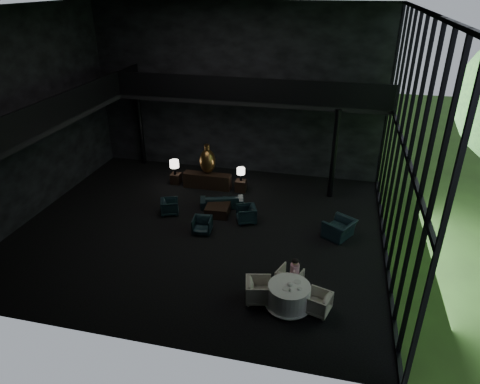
% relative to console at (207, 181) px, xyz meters
% --- Properties ---
extents(floor, '(14.00, 12.00, 0.02)m').
position_rel_console_xyz_m(floor, '(0.83, -3.57, -0.35)').
color(floor, black).
rests_on(floor, ground).
extents(ceiling, '(14.00, 12.00, 0.02)m').
position_rel_console_xyz_m(ceiling, '(0.83, -3.57, 7.65)').
color(ceiling, black).
rests_on(ceiling, ground).
extents(wall_back, '(14.00, 0.04, 8.00)m').
position_rel_console_xyz_m(wall_back, '(0.83, 2.43, 3.65)').
color(wall_back, black).
rests_on(wall_back, ground).
extents(wall_front, '(14.00, 0.04, 8.00)m').
position_rel_console_xyz_m(wall_front, '(0.83, -9.57, 3.65)').
color(wall_front, black).
rests_on(wall_front, ground).
extents(wall_left, '(0.04, 12.00, 8.00)m').
position_rel_console_xyz_m(wall_left, '(-6.17, -3.57, 3.65)').
color(wall_left, black).
rests_on(wall_left, ground).
extents(curtain_wall, '(0.20, 12.00, 8.00)m').
position_rel_console_xyz_m(curtain_wall, '(7.78, -3.57, 3.65)').
color(curtain_wall, black).
rests_on(curtain_wall, ground).
extents(mezzanine_left, '(2.00, 12.00, 0.25)m').
position_rel_console_xyz_m(mezzanine_left, '(-5.17, -3.57, 3.65)').
color(mezzanine_left, black).
rests_on(mezzanine_left, wall_left).
extents(mezzanine_back, '(12.00, 2.00, 0.25)m').
position_rel_console_xyz_m(mezzanine_back, '(1.83, 1.43, 3.65)').
color(mezzanine_back, black).
rests_on(mezzanine_back, wall_back).
extents(railing_left, '(0.06, 12.00, 1.00)m').
position_rel_console_xyz_m(railing_left, '(-4.17, -3.57, 4.25)').
color(railing_left, black).
rests_on(railing_left, mezzanine_left).
extents(railing_back, '(12.00, 0.06, 1.00)m').
position_rel_console_xyz_m(railing_back, '(1.83, 0.43, 4.25)').
color(railing_back, black).
rests_on(railing_back, mezzanine_back).
extents(column_nw, '(0.24, 0.24, 4.00)m').
position_rel_console_xyz_m(column_nw, '(-4.17, 2.13, 1.65)').
color(column_nw, black).
rests_on(column_nw, floor).
extents(column_ne, '(0.24, 0.24, 4.00)m').
position_rel_console_xyz_m(column_ne, '(5.63, 0.43, 1.65)').
color(column_ne, black).
rests_on(column_ne, floor).
extents(console, '(2.22, 0.50, 0.71)m').
position_rel_console_xyz_m(console, '(0.00, 0.00, 0.00)').
color(console, black).
rests_on(console, floor).
extents(bronze_urn, '(0.74, 0.74, 1.37)m').
position_rel_console_xyz_m(bronze_urn, '(0.00, 0.15, 0.94)').
color(bronze_urn, olive).
rests_on(bronze_urn, console).
extents(side_table_left, '(0.45, 0.45, 0.50)m').
position_rel_console_xyz_m(side_table_left, '(-1.60, 0.12, -0.10)').
color(side_table_left, black).
rests_on(side_table_left, floor).
extents(table_lamp_left, '(0.42, 0.42, 0.71)m').
position_rel_console_xyz_m(table_lamp_left, '(-1.60, 0.04, 0.66)').
color(table_lamp_left, black).
rests_on(table_lamp_left, side_table_left).
extents(side_table_right, '(0.48, 0.48, 0.52)m').
position_rel_console_xyz_m(side_table_right, '(1.60, 0.02, -0.09)').
color(side_table_right, black).
rests_on(side_table_right, floor).
extents(table_lamp_right, '(0.37, 0.37, 0.61)m').
position_rel_console_xyz_m(table_lamp_right, '(1.60, 0.05, 0.61)').
color(table_lamp_right, black).
rests_on(table_lamp_right, side_table_right).
extents(sofa, '(1.69, 0.94, 0.63)m').
position_rel_console_xyz_m(sofa, '(1.16, -1.62, -0.04)').
color(sofa, black).
rests_on(sofa, floor).
extents(lounge_armchair_west, '(0.80, 0.82, 0.66)m').
position_rel_console_xyz_m(lounge_armchair_west, '(-0.79, -2.73, -0.02)').
color(lounge_armchair_west, '#1D2B3A').
rests_on(lounge_armchair_west, floor).
extents(lounge_armchair_east, '(0.90, 0.93, 0.75)m').
position_rel_console_xyz_m(lounge_armchair_east, '(2.44, -2.66, 0.02)').
color(lounge_armchair_east, black).
rests_on(lounge_armchair_east, floor).
extents(lounge_armchair_south, '(0.68, 0.65, 0.65)m').
position_rel_console_xyz_m(lounge_armchair_south, '(0.98, -3.85, -0.03)').
color(lounge_armchair_south, '#123240').
rests_on(lounge_armchair_south, floor).
extents(window_armchair, '(1.19, 1.33, 0.97)m').
position_rel_console_xyz_m(window_armchair, '(6.11, -2.97, 0.13)').
color(window_armchair, '#182634').
rests_on(window_armchair, floor).
extents(coffee_table, '(1.01, 1.01, 0.42)m').
position_rel_console_xyz_m(coffee_table, '(1.17, -2.35, -0.14)').
color(coffee_table, black).
rests_on(coffee_table, floor).
extents(dining_table, '(1.43, 1.43, 0.75)m').
position_rel_console_xyz_m(dining_table, '(4.75, -7.22, -0.03)').
color(dining_table, white).
rests_on(dining_table, floor).
extents(dining_chair_north, '(0.84, 0.81, 0.68)m').
position_rel_console_xyz_m(dining_chair_north, '(4.66, -6.33, -0.01)').
color(dining_chair_north, '#AAA69D').
rests_on(dining_chair_north, floor).
extents(dining_chair_east, '(0.77, 0.79, 0.66)m').
position_rel_console_xyz_m(dining_chair_east, '(5.60, -7.27, -0.02)').
color(dining_chair_east, '#A69A86').
rests_on(dining_chair_east, floor).
extents(dining_chair_west, '(0.89, 0.93, 0.81)m').
position_rel_console_xyz_m(dining_chair_west, '(3.83, -7.16, 0.05)').
color(dining_chair_west, '#B3AF9C').
rests_on(dining_chair_west, floor).
extents(child, '(0.29, 0.29, 0.62)m').
position_rel_console_xyz_m(child, '(4.80, -6.30, 0.40)').
color(child, '#C6A0B0').
rests_on(child, dining_chair_north).
extents(plate_a, '(0.24, 0.24, 0.01)m').
position_rel_console_xyz_m(plate_a, '(4.67, -7.38, 0.40)').
color(plate_a, white).
rests_on(plate_a, dining_table).
extents(plate_b, '(0.25, 0.25, 0.01)m').
position_rel_console_xyz_m(plate_b, '(4.96, -6.99, 0.40)').
color(plate_b, white).
rests_on(plate_b, dining_table).
extents(saucer, '(0.21, 0.21, 0.01)m').
position_rel_console_xyz_m(saucer, '(5.05, -7.30, 0.40)').
color(saucer, white).
rests_on(saucer, dining_table).
extents(coffee_cup, '(0.11, 0.11, 0.06)m').
position_rel_console_xyz_m(coffee_cup, '(5.03, -7.34, 0.44)').
color(coffee_cup, white).
rests_on(coffee_cup, saucer).
extents(cereal_bowl, '(0.15, 0.15, 0.08)m').
position_rel_console_xyz_m(cereal_bowl, '(4.75, -7.18, 0.43)').
color(cereal_bowl, white).
rests_on(cereal_bowl, dining_table).
extents(cream_pot, '(0.07, 0.07, 0.07)m').
position_rel_console_xyz_m(cream_pot, '(4.78, -7.46, 0.43)').
color(cream_pot, '#99999E').
rests_on(cream_pot, dining_table).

